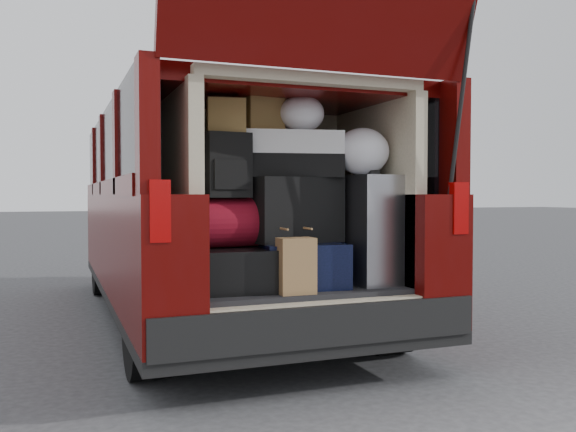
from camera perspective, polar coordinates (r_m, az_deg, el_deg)
name	(u,v)px	position (r m, az deg, el deg)	size (l,w,h in m)	color
ground	(300,382)	(3.70, 1.10, -15.28)	(80.00, 80.00, 0.00)	#333335
minivan	(219,216)	(5.30, -6.48, -0.04)	(1.90, 5.35, 2.77)	black
load_floor	(283,326)	(3.87, -0.46, -10.26)	(1.24, 1.05, 0.55)	black
black_hardshell	(231,268)	(3.58, -5.33, -4.86)	(0.44, 0.60, 0.24)	black
navy_hardshell	(297,263)	(3.71, 0.82, -4.44)	(0.49, 0.60, 0.26)	black
silver_roller	(366,229)	(3.80, 7.31, -1.25)	(0.28, 0.44, 0.67)	silver
kraft_bag	(296,266)	(3.37, 0.76, -4.68)	(0.20, 0.13, 0.31)	olive
red_duffel	(234,222)	(3.59, -5.11, -0.60)	(0.45, 0.29, 0.29)	maroon
black_soft_case	(293,210)	(3.70, 0.47, 0.60)	(0.54, 0.33, 0.39)	black
backpack	(227,165)	(3.52, -5.78, 4.74)	(0.26, 0.16, 0.37)	black
twotone_duffel	(289,155)	(3.74, 0.08, 5.74)	(0.62, 0.32, 0.28)	silver
grocery_sack_lower	(226,117)	(3.58, -5.83, 9.24)	(0.21, 0.18, 0.20)	brown
grocery_sack_upper	(261,113)	(3.76, -2.50, 9.62)	(0.23, 0.19, 0.23)	brown
plastic_bag_center	(302,114)	(3.77, 1.28, 9.56)	(0.28, 0.26, 0.22)	white
plastic_bag_right	(362,152)	(3.78, 6.97, 6.00)	(0.33, 0.31, 0.29)	white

